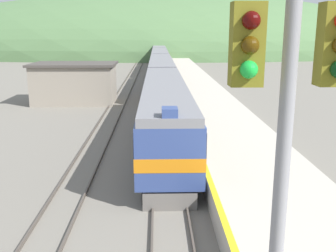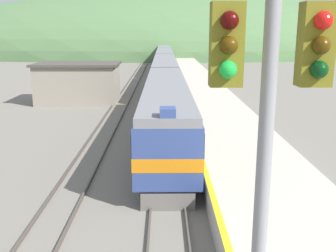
% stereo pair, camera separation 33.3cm
% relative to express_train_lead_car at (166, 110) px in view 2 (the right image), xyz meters
% --- Properties ---
extents(track_main, '(1.52, 180.00, 0.16)m').
position_rel_express_train_lead_car_xyz_m(track_main, '(0.00, 43.34, -2.07)').
color(track_main, '#4C443D').
rests_on(track_main, ground).
extents(track_siding, '(1.52, 180.00, 0.16)m').
position_rel_express_train_lead_car_xyz_m(track_siding, '(-4.52, 43.34, -2.07)').
color(track_siding, '#4C443D').
rests_on(track_siding, ground).
extents(platform, '(5.32, 140.00, 1.10)m').
position_rel_express_train_lead_car_xyz_m(platform, '(4.26, 23.34, -1.61)').
color(platform, '#BCB5A5').
rests_on(platform, ground).
extents(distant_hills, '(174.72, 78.62, 37.84)m').
position_rel_express_train_lead_car_xyz_m(distant_hills, '(0.00, 105.55, -2.15)').
color(distant_hills, '#517547').
rests_on(distant_hills, ground).
extents(station_shed, '(8.50, 5.73, 4.09)m').
position_rel_express_train_lead_car_xyz_m(station_shed, '(-8.98, 15.02, -0.09)').
color(station_shed, gray).
rests_on(station_shed, ground).
extents(express_train_lead_car, '(2.95, 21.75, 4.30)m').
position_rel_express_train_lead_car_xyz_m(express_train_lead_car, '(0.00, 0.00, 0.00)').
color(express_train_lead_car, black).
rests_on(express_train_lead_car, ground).
extents(carriage_second, '(2.94, 21.74, 3.94)m').
position_rel_express_train_lead_car_xyz_m(carriage_second, '(0.00, 22.86, -0.01)').
color(carriage_second, black).
rests_on(carriage_second, ground).
extents(carriage_third, '(2.94, 21.74, 3.94)m').
position_rel_express_train_lead_car_xyz_m(carriage_third, '(0.00, 45.48, -0.01)').
color(carriage_third, black).
rests_on(carriage_third, ground).
extents(carriage_fourth, '(2.94, 21.74, 3.94)m').
position_rel_express_train_lead_car_xyz_m(carriage_fourth, '(0.00, 68.11, -0.01)').
color(carriage_fourth, black).
rests_on(carriage_fourth, ground).
extents(signal_mast_main, '(2.20, 0.42, 8.64)m').
position_rel_express_train_lead_car_xyz_m(signal_mast_main, '(1.15, -20.75, 3.52)').
color(signal_mast_main, gray).
rests_on(signal_mast_main, ground).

